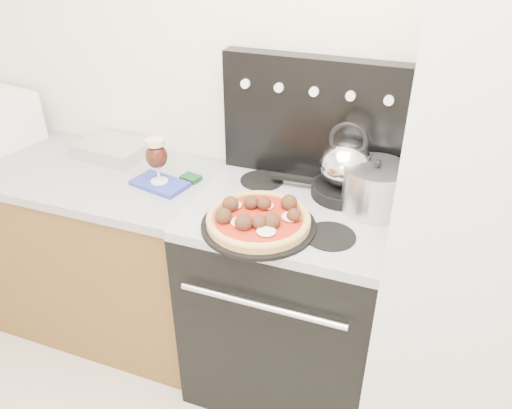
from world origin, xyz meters
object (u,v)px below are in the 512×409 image
at_px(pizza, 258,217).
at_px(stock_pot, 374,190).
at_px(skillet, 343,190).
at_px(tea_kettle, 346,160).
at_px(pizza_pan, 258,225).
at_px(oven_mitt, 160,184).
at_px(fridge, 492,240).
at_px(beer_glass, 157,161).
at_px(stove_body, 289,301).
at_px(base_cabinet, 80,247).

distance_m(pizza, stock_pot, 0.45).
distance_m(skillet, tea_kettle, 0.13).
bearing_deg(pizza, pizza_pan, 0.00).
bearing_deg(oven_mitt, pizza_pan, -19.04).
xyz_separation_m(fridge, beer_glass, (-1.28, 0.02, 0.07)).
distance_m(stove_body, beer_glass, 0.82).
xyz_separation_m(stove_body, beer_glass, (-0.58, -0.00, 0.58)).
xyz_separation_m(oven_mitt, pizza, (0.50, -0.17, 0.05)).
relative_size(pizza, tea_kettle, 1.69).
bearing_deg(fridge, skillet, 161.98).
bearing_deg(stock_pot, fridge, -14.73).
relative_size(fridge, oven_mitt, 8.25).
bearing_deg(stove_body, pizza_pan, -112.91).
bearing_deg(stock_pot, skillet, 152.01).
height_order(base_cabinet, fridge, fridge).
distance_m(base_cabinet, fridge, 1.88).
bearing_deg(base_cabinet, stock_pot, 2.42).
bearing_deg(beer_glass, tea_kettle, 11.77).
distance_m(skillet, stock_pot, 0.16).
bearing_deg(fridge, stove_body, 177.95).
xyz_separation_m(skillet, stock_pot, (0.13, -0.07, 0.06)).
relative_size(base_cabinet, skillet, 5.73).
xyz_separation_m(beer_glass, pizza_pan, (0.50, -0.17, -0.09)).
xyz_separation_m(stove_body, tea_kettle, (0.16, 0.15, 0.64)).
xyz_separation_m(base_cabinet, tea_kettle, (1.27, 0.13, 0.65)).
distance_m(tea_kettle, stock_pot, 0.16).
relative_size(base_cabinet, beer_glass, 7.43).
height_order(oven_mitt, beer_glass, beer_glass).
xyz_separation_m(fridge, stock_pot, (-0.41, 0.11, 0.06)).
distance_m(stove_body, stock_pot, 0.64).
relative_size(pizza, stock_pot, 1.58).
bearing_deg(beer_glass, stock_pot, 5.78).
relative_size(tea_kettle, stock_pot, 0.94).
distance_m(base_cabinet, oven_mitt, 0.71).
bearing_deg(skillet, pizza_pan, -125.78).
height_order(pizza, skillet, pizza).
relative_size(fridge, beer_glass, 9.74).
xyz_separation_m(stove_body, pizza, (-0.08, -0.18, 0.52)).
bearing_deg(pizza, beer_glass, 160.96).
bearing_deg(oven_mitt, pizza, -19.04).
xyz_separation_m(fridge, tea_kettle, (-0.54, 0.18, 0.13)).
distance_m(fridge, pizza_pan, 0.79).
xyz_separation_m(oven_mitt, skillet, (0.74, 0.15, 0.03)).
bearing_deg(base_cabinet, beer_glass, -3.13).
xyz_separation_m(oven_mitt, beer_glass, (0.00, 0.00, 0.11)).
height_order(stove_body, beer_glass, beer_glass).
xyz_separation_m(pizza, tea_kettle, (0.24, 0.33, 0.12)).
height_order(base_cabinet, pizza, pizza).
bearing_deg(pizza_pan, base_cabinet, 168.88).
bearing_deg(skillet, stove_body, -137.02).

